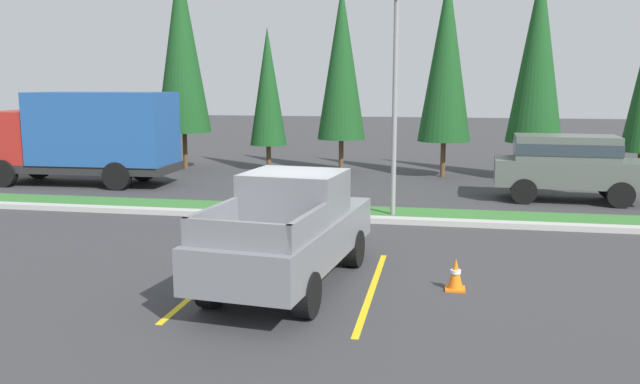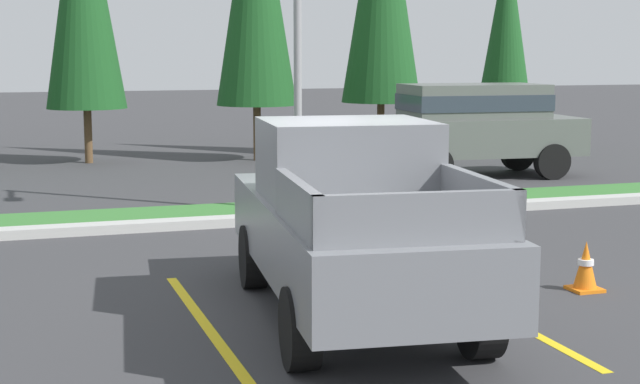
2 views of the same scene
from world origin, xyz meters
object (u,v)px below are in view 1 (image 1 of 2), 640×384
object	(u,v)px
cypress_tree_leftmost	(182,46)
traffic_cone	(456,275)
cargo_truck_distant	(87,135)
street_light	(395,89)
cypress_tree_right_inner	(446,57)
cypress_tree_rightmost	(538,54)
suv_distant	(568,163)
cypress_tree_left_inner	(268,87)
pickup_truck_main	(290,230)
cypress_tree_center	(342,62)

from	to	relation	value
cypress_tree_leftmost	traffic_cone	xyz separation A→B (m)	(11.38, -15.06, -5.00)
cargo_truck_distant	street_light	bearing A→B (deg)	-19.02
cypress_tree_right_inner	cypress_tree_rightmost	distance (m)	3.41
cypress_tree_leftmost	cypress_tree_rightmost	size ratio (longest dim) A/B	1.10
suv_distant	cypress_tree_left_inner	bearing A→B (deg)	153.91
cypress_tree_left_inner	traffic_cone	world-z (taller)	cypress_tree_left_inner
pickup_truck_main	cypress_tree_right_inner	world-z (taller)	cypress_tree_right_inner
cypress_tree_center	traffic_cone	xyz separation A→B (m)	(4.52, -15.43, -4.27)
suv_distant	cypress_tree_right_inner	xyz separation A→B (m)	(-3.89, 4.79, 3.48)
cypress_tree_center	cypress_tree_rightmost	world-z (taller)	cypress_tree_rightmost
suv_distant	cypress_tree_rightmost	distance (m)	5.88
cypress_tree_rightmost	cypress_tree_right_inner	bearing A→B (deg)	177.55
cypress_tree_leftmost	cypress_tree_center	distance (m)	6.90
pickup_truck_main	cypress_tree_center	distance (m)	16.09
cypress_tree_right_inner	traffic_cone	bearing A→B (deg)	-88.93
street_light	cypress_tree_center	size ratio (longest dim) A/B	0.78
street_light	cypress_tree_rightmost	bearing A→B (deg)	60.01
cargo_truck_distant	cypress_tree_right_inner	distance (m)	13.97
cargo_truck_distant	cypress_tree_rightmost	world-z (taller)	cypress_tree_rightmost
street_light	cypress_tree_rightmost	xyz separation A→B (m)	(4.77, 8.26, 1.25)
suv_distant	cypress_tree_leftmost	world-z (taller)	cypress_tree_leftmost
suv_distant	cypress_tree_center	bearing A→B (deg)	145.77
traffic_cone	cargo_truck_distant	bearing A→B (deg)	142.17
pickup_truck_main	cypress_tree_rightmost	distance (m)	16.41
pickup_truck_main	suv_distant	distance (m)	12.09
cypress_tree_left_inner	suv_distant	bearing A→B (deg)	-26.09
suv_distant	cypress_tree_rightmost	xyz separation A→B (m)	(-0.48, 4.64, 3.58)
pickup_truck_main	suv_distant	size ratio (longest dim) A/B	1.15
cargo_truck_distant	traffic_cone	size ratio (longest dim) A/B	11.43
street_light	cypress_tree_right_inner	size ratio (longest dim) A/B	0.76
cypress_tree_center	cypress_tree_rightmost	bearing A→B (deg)	-6.68
cargo_truck_distant	suv_distant	size ratio (longest dim) A/B	1.46
pickup_truck_main	cypress_tree_rightmost	size ratio (longest dim) A/B	0.66
cypress_tree_leftmost	cargo_truck_distant	bearing A→B (deg)	-110.95
cypress_tree_leftmost	cypress_tree_rightmost	distance (m)	14.53
cypress_tree_rightmost	traffic_cone	world-z (taller)	cypress_tree_rightmost
pickup_truck_main	cypress_tree_leftmost	xyz separation A→B (m)	(-8.33, 15.26, 4.26)
pickup_truck_main	cypress_tree_leftmost	size ratio (longest dim) A/B	0.60
cargo_truck_distant	traffic_cone	world-z (taller)	cargo_truck_distant
pickup_truck_main	cypress_tree_center	xyz separation A→B (m)	(-1.48, 15.63, 3.52)
cargo_truck_distant	cypress_tree_leftmost	size ratio (longest dim) A/B	0.76
cypress_tree_right_inner	traffic_cone	world-z (taller)	cypress_tree_right_inner
suv_distant	street_light	size ratio (longest dim) A/B	0.77
suv_distant	street_light	xyz separation A→B (m)	(-5.25, -3.62, 2.33)
cypress_tree_leftmost	traffic_cone	size ratio (longest dim) A/B	14.98
pickup_truck_main	traffic_cone	size ratio (longest dim) A/B	9.01
suv_distant	cypress_tree_center	distance (m)	10.39
street_light	cypress_tree_rightmost	size ratio (longest dim) A/B	0.74
suv_distant	pickup_truck_main	bearing A→B (deg)	-123.42
cypress_tree_left_inner	cypress_tree_center	world-z (taller)	cypress_tree_center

